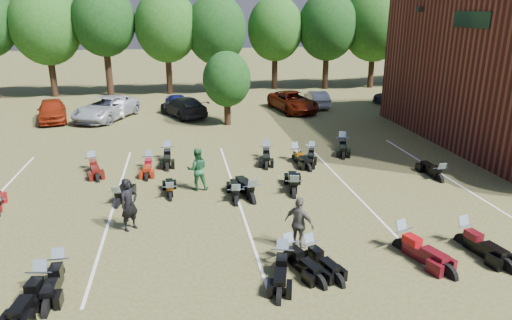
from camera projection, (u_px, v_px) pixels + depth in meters
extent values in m
plane|color=brown|center=(327.00, 221.00, 16.97)|extent=(160.00, 160.00, 0.00)
imported|color=maroon|center=(52.00, 110.00, 31.90)|extent=(2.79, 4.83, 1.55)
imported|color=silver|center=(117.00, 107.00, 33.76)|extent=(1.44, 3.96, 1.30)
imported|color=#9A9CA3|center=(106.00, 108.00, 32.47)|extent=(4.81, 6.33, 1.60)
imported|color=black|center=(183.00, 107.00, 33.38)|extent=(3.87, 5.34, 1.44)
imported|color=#0C1057|center=(178.00, 104.00, 34.54)|extent=(2.30, 4.21, 1.36)
imported|color=#A4A4A0|center=(317.00, 99.00, 36.67)|extent=(1.57, 3.98, 1.29)
imported|color=#591405|center=(293.00, 101.00, 35.13)|extent=(3.38, 5.70, 1.48)
imported|color=#3E3D43|center=(397.00, 98.00, 36.75)|extent=(2.73, 5.08, 1.40)
imported|color=black|center=(129.00, 205.00, 16.04)|extent=(0.83, 0.81, 1.92)
imported|color=#225A33|center=(197.00, 169.00, 19.66)|extent=(0.92, 0.72, 1.87)
imported|color=#56534A|center=(299.00, 224.00, 14.73)|extent=(1.06, 1.07, 1.82)
cube|color=black|center=(420.00, 9.00, 27.33)|extent=(0.30, 0.40, 0.30)
cube|color=black|center=(471.00, 20.00, 22.83)|extent=(0.06, 3.00, 0.80)
cylinder|color=black|center=(56.00, 73.00, 40.92)|extent=(0.58, 0.58, 4.08)
ellipsoid|color=#1E4C19|center=(49.00, 23.00, 39.57)|extent=(6.00, 6.00, 6.90)
cylinder|color=black|center=(113.00, 72.00, 41.72)|extent=(0.57, 0.58, 4.08)
ellipsoid|color=#1E4C19|center=(109.00, 23.00, 40.37)|extent=(6.00, 6.00, 6.90)
cylinder|color=black|center=(169.00, 71.00, 42.52)|extent=(0.57, 0.58, 4.08)
ellipsoid|color=#1E4C19|center=(166.00, 23.00, 41.17)|extent=(6.00, 6.00, 6.90)
cylinder|color=black|center=(222.00, 70.00, 43.31)|extent=(0.58, 0.58, 4.08)
ellipsoid|color=#1E4C19|center=(221.00, 23.00, 41.96)|extent=(6.00, 6.00, 6.90)
cylinder|color=black|center=(274.00, 69.00, 44.11)|extent=(0.57, 0.58, 4.08)
ellipsoid|color=#1E4C19|center=(274.00, 22.00, 42.76)|extent=(6.00, 6.00, 6.90)
cylinder|color=black|center=(323.00, 68.00, 44.90)|extent=(0.57, 0.58, 4.08)
ellipsoid|color=#1E4C19|center=(325.00, 22.00, 43.55)|extent=(6.00, 6.00, 6.90)
cylinder|color=black|center=(371.00, 67.00, 45.70)|extent=(0.57, 0.58, 4.08)
ellipsoid|color=#1E4C19|center=(375.00, 22.00, 44.35)|extent=(6.00, 6.00, 6.90)
cylinder|color=black|center=(418.00, 66.00, 46.50)|extent=(0.58, 0.58, 4.08)
ellipsoid|color=#1E4C19|center=(422.00, 22.00, 45.15)|extent=(6.00, 6.00, 6.90)
cylinder|color=black|center=(462.00, 65.00, 47.29)|extent=(0.58, 0.58, 4.08)
ellipsoid|color=#1E4C19|center=(468.00, 21.00, 45.94)|extent=(6.00, 6.00, 6.90)
cylinder|color=black|center=(227.00, 111.00, 30.86)|extent=(0.24, 0.24, 1.90)
sphere|color=#1E4C19|center=(227.00, 79.00, 30.19)|extent=(3.20, 3.20, 3.20)
cube|color=silver|center=(114.00, 203.00, 18.50)|extent=(0.10, 14.00, 0.01)
cube|color=silver|center=(237.00, 195.00, 19.30)|extent=(0.10, 14.00, 0.01)
cube|color=silver|center=(349.00, 188.00, 20.10)|extent=(0.10, 14.00, 0.01)
cube|color=silver|center=(453.00, 181.00, 20.89)|extent=(0.10, 14.00, 0.01)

